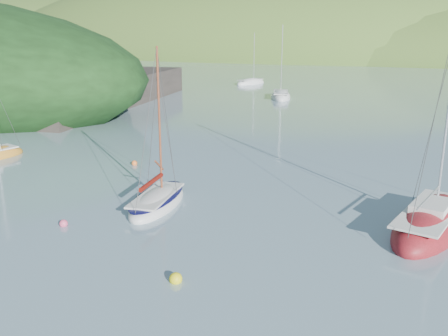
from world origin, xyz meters
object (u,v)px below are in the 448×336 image
at_px(distant_sloop_a, 281,97).
at_px(sloop_red, 430,224).
at_px(daysailer_white, 157,202).
at_px(distant_sloop_c, 251,83).

bearing_deg(distant_sloop_a, sloop_red, -81.91).
relative_size(sloop_red, distant_sloop_a, 1.14).
relative_size(daysailer_white, distant_sloop_c, 0.97).
bearing_deg(distant_sloop_a, daysailer_white, -99.27).
bearing_deg(daysailer_white, distant_sloop_c, 96.90).
relative_size(sloop_red, distant_sloop_c, 1.30).
xyz_separation_m(distant_sloop_a, distant_sloop_c, (-10.34, 14.88, -0.02)).
bearing_deg(sloop_red, distant_sloop_a, 127.89).
relative_size(daysailer_white, sloop_red, 0.74).
distance_m(daysailer_white, distant_sloop_c, 61.47).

